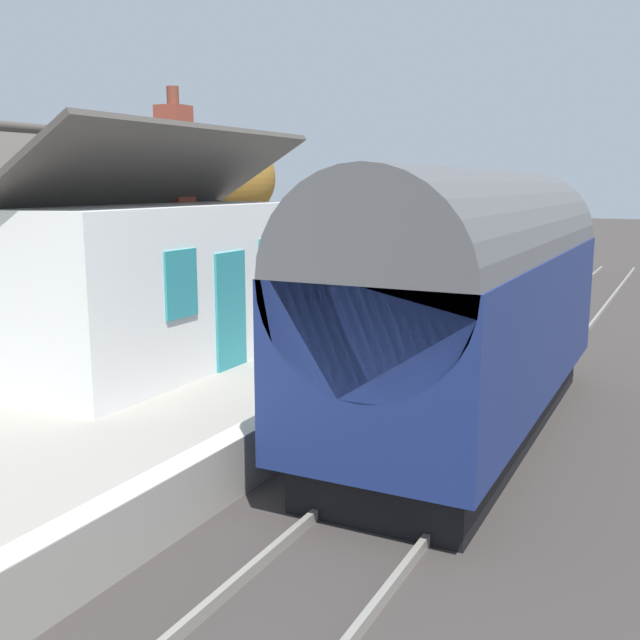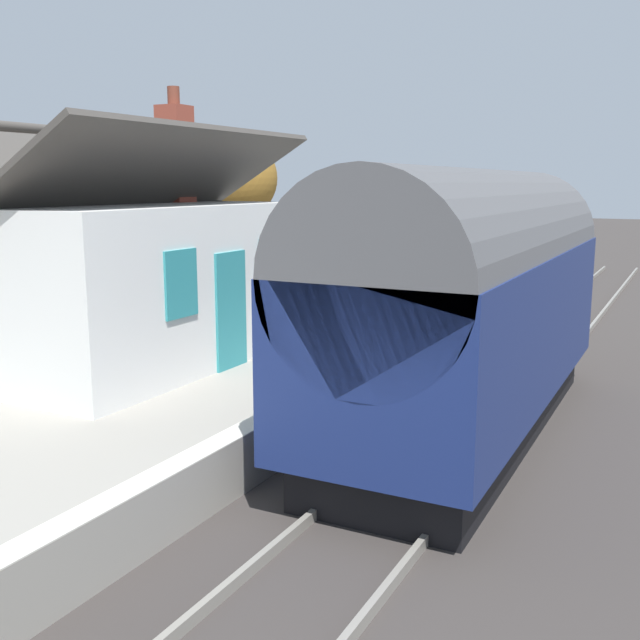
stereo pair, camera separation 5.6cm
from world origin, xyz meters
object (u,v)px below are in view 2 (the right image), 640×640
tree_far_right (228,179)px  train (469,301)px  planter_bench_right (483,276)px  station_building (121,278)px  bench_mid_platform (428,274)px  planter_bench_left (374,271)px  station_sign_board (443,262)px  planter_edge_near (378,296)px  bench_by_lamp (365,292)px

tree_far_right → train: bearing=-133.3°
planter_bench_right → tree_far_right: 10.84m
station_building → bench_mid_platform: station_building is taller
train → planter_bench_right: 10.92m
planter_bench_left → tree_far_right: bearing=84.9°
planter_bench_right → tree_far_right: (1.55, 10.31, 2.96)m
train → bench_mid_platform: (10.46, 4.26, -0.94)m
planter_bench_left → station_sign_board: size_ratio=0.41×
station_sign_board → tree_far_right: size_ratio=0.26×
bench_mid_platform → planter_bench_left: size_ratio=2.19×
bench_mid_platform → planter_bench_left: 2.59m
planter_bench_left → tree_far_right: 7.04m
bench_mid_platform → tree_far_right: size_ratio=0.23×
station_sign_board → planter_edge_near: bearing=159.6°
bench_mid_platform → bench_by_lamp: size_ratio=1.00×
bench_mid_platform → tree_far_right: tree_far_right is taller
station_building → planter_bench_left: bearing=1.7°
bench_mid_platform → planter_bench_right: bearing=-86.2°
planter_edge_near → train: bearing=-144.3°
train → bench_by_lamp: bearing=36.7°
train → station_sign_board: size_ratio=5.73×
planter_edge_near → station_sign_board: (2.39, -0.89, 0.67)m
station_building → planter_bench_left: station_building is taller
bench_by_lamp → planter_edge_near: bearing=-135.6°
train → planter_edge_near: size_ratio=9.26×
station_building → planter_edge_near: 7.05m
train → station_sign_board: bearing=20.7°
planter_bench_left → planter_edge_near: (-6.26, -2.79, 0.20)m
planter_edge_near → tree_far_right: (6.82, 9.07, 2.93)m
planter_bench_left → bench_by_lamp: bearing=-159.0°
planter_bench_left → planter_edge_near: 6.86m
bench_mid_platform → bench_by_lamp: 4.52m
train → planter_edge_near: 6.58m
tree_far_right → planter_edge_near: bearing=-126.9°
bench_by_lamp → tree_far_right: bearing=53.8°
train → station_sign_board: 8.23m
station_building → bench_by_lamp: bearing=-13.9°
train → bench_mid_platform: size_ratio=6.40×
station_sign_board → station_building: bearing=159.6°
planter_bench_left → station_sign_board: (-3.87, -3.68, 0.87)m
station_building → station_sign_board: 9.54m
station_sign_board → planter_bench_left: bearing=43.6°
bench_mid_platform → planter_bench_left: bench_mid_platform is taller
station_building → planter_bench_right: size_ratio=7.25×
station_building → train: bearing=-78.7°
bench_by_lamp → planter_bench_right: 4.99m
station_building → station_sign_board: (8.93, -3.32, -0.39)m
planter_bench_left → planter_bench_right: size_ratio=0.73×
bench_mid_platform → train: bearing=-157.9°
station_sign_board → tree_far_right: tree_far_right is taller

